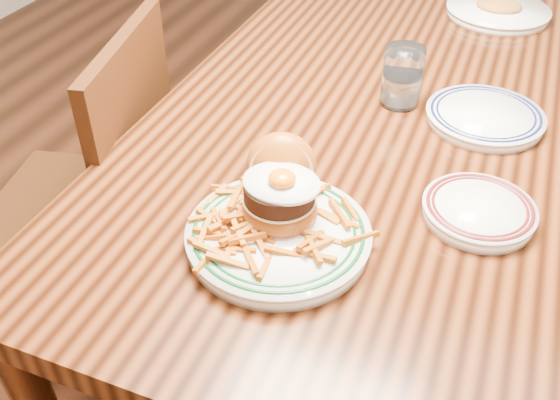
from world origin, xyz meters
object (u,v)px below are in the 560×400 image
at_px(main_plate, 279,218).
at_px(side_plate, 479,210).
at_px(table, 362,140).
at_px(chair_left, 100,198).

distance_m(main_plate, side_plate, 0.34).
height_order(table, side_plate, side_plate).
height_order(table, chair_left, chair_left).
bearing_deg(table, chair_left, -159.47).
distance_m(chair_left, main_plate, 0.68).
xyz_separation_m(table, chair_left, (-0.59, -0.22, -0.18)).
relative_size(table, side_plate, 8.43).
bearing_deg(table, side_plate, -46.39).
xyz_separation_m(chair_left, main_plate, (0.57, -0.24, 0.30)).
bearing_deg(side_plate, table, 120.99).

